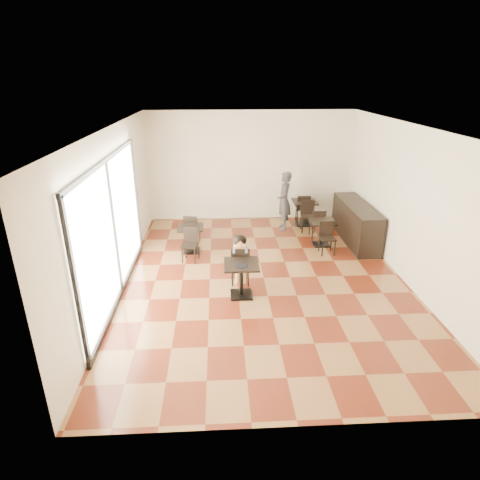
{
  "coord_description": "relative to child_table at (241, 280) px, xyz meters",
  "views": [
    {
      "loc": [
        -0.94,
        -7.73,
        4.1
      ],
      "look_at": [
        -0.53,
        -0.22,
        1.0
      ],
      "focal_mm": 30.0,
      "sensor_mm": 36.0,
      "label": 1
    }
  ],
  "objects": [
    {
      "name": "plate",
      "position": [
        0.0,
        -0.1,
        0.36
      ],
      "size": [
        0.24,
        0.24,
        0.01
      ],
      "primitive_type": "cylinder",
      "color": "black",
      "rests_on": "child_table"
    },
    {
      "name": "child",
      "position": [
        0.0,
        0.55,
        0.18
      ],
      "size": [
        0.38,
        0.54,
        1.08
      ],
      "primitive_type": null,
      "color": "slate",
      "rests_on": "child_chair"
    },
    {
      "name": "chair_back_b",
      "position": [
        2.07,
        3.48,
        0.08
      ],
      "size": [
        0.41,
        0.41,
        0.87
      ],
      "primitive_type": null,
      "rotation": [
        0.0,
        0.0,
        -0.06
      ],
      "color": "black",
      "rests_on": "floor"
    },
    {
      "name": "chair_left_b",
      "position": [
        -1.12,
        1.69,
        0.04
      ],
      "size": [
        0.42,
        0.42,
        0.79
      ],
      "primitive_type": null,
      "rotation": [
        0.0,
        0.0,
        -0.2
      ],
      "color": "black",
      "rests_on": "floor"
    },
    {
      "name": "ceiling",
      "position": [
        0.53,
        0.72,
        2.84
      ],
      "size": [
        6.0,
        8.0,
        0.01
      ],
      "primitive_type": "cube",
      "color": "white",
      "rests_on": "floor"
    },
    {
      "name": "adult_patron",
      "position": [
        1.42,
        3.73,
        0.47
      ],
      "size": [
        0.43,
        0.63,
        1.65
      ],
      "primitive_type": "imported",
      "rotation": [
        0.0,
        0.0,
        -1.63
      ],
      "color": "#3B3B40",
      "rests_on": "floor"
    },
    {
      "name": "child_chair",
      "position": [
        0.0,
        0.55,
        0.07
      ],
      "size": [
        0.38,
        0.38,
        0.86
      ],
      "primitive_type": null,
      "rotation": [
        0.0,
        0.0,
        3.14
      ],
      "color": "black",
      "rests_on": "floor"
    },
    {
      "name": "chair_left_a",
      "position": [
        -1.12,
        2.79,
        0.04
      ],
      "size": [
        0.42,
        0.42,
        0.79
      ],
      "primitive_type": null,
      "rotation": [
        0.0,
        0.0,
        2.95
      ],
      "color": "black",
      "rests_on": "floor"
    },
    {
      "name": "wall_front",
      "position": [
        0.53,
        -3.28,
        1.24
      ],
      "size": [
        6.0,
        0.01,
        3.2
      ],
      "primitive_type": "cube",
      "color": "white",
      "rests_on": "floor"
    },
    {
      "name": "chair_mid_b",
      "position": [
        2.22,
        1.93,
        0.04
      ],
      "size": [
        0.37,
        0.37,
        0.8
      ],
      "primitive_type": null,
      "rotation": [
        0.0,
        0.0,
        0.03
      ],
      "color": "black",
      "rests_on": "floor"
    },
    {
      "name": "pizza_slice",
      "position": [
        0.0,
        0.36,
        0.58
      ],
      "size": [
        0.25,
        0.19,
        0.06
      ],
      "primitive_type": null,
      "color": "tan",
      "rests_on": "child"
    },
    {
      "name": "wall_back",
      "position": [
        0.53,
        4.72,
        1.24
      ],
      "size": [
        6.0,
        0.01,
        3.2
      ],
      "primitive_type": "cube",
      "color": "white",
      "rests_on": "floor"
    },
    {
      "name": "floor",
      "position": [
        0.53,
        0.72,
        -0.36
      ],
      "size": [
        6.0,
        8.0,
        0.01
      ],
      "primitive_type": "cube",
      "color": "#8D5E34",
      "rests_on": "ground"
    },
    {
      "name": "wall_right",
      "position": [
        3.53,
        0.72,
        1.24
      ],
      "size": [
        0.01,
        8.0,
        3.2
      ],
      "primitive_type": "cube",
      "color": "white",
      "rests_on": "floor"
    },
    {
      "name": "storefront_window",
      "position": [
        -2.44,
        0.22,
        1.04
      ],
      "size": [
        0.04,
        4.5,
        2.6
      ],
      "primitive_type": "cube",
      "color": "white",
      "rests_on": "floor"
    },
    {
      "name": "chair_back_a",
      "position": [
        2.07,
        4.22,
        0.08
      ],
      "size": [
        0.41,
        0.41,
        0.87
      ],
      "primitive_type": null,
      "rotation": [
        0.0,
        0.0,
        3.08
      ],
      "color": "black",
      "rests_on": "floor"
    },
    {
      "name": "cafe_table_left",
      "position": [
        -1.12,
        2.24,
        -0.03
      ],
      "size": [
        0.73,
        0.73,
        0.66
      ],
      "primitive_type": null,
      "rotation": [
        0.0,
        0.0,
        -0.2
      ],
      "color": "black",
      "rests_on": "floor"
    },
    {
      "name": "cafe_table_mid",
      "position": [
        2.22,
        2.48,
        -0.02
      ],
      "size": [
        0.65,
        0.65,
        0.66
      ],
      "primitive_type": null,
      "rotation": [
        0.0,
        0.0,
        0.03
      ],
      "color": "black",
      "rests_on": "floor"
    },
    {
      "name": "child_table",
      "position": [
        0.0,
        0.0,
        0.0
      ],
      "size": [
        0.67,
        0.67,
        0.71
      ],
      "primitive_type": null,
      "color": "black",
      "rests_on": "floor"
    },
    {
      "name": "cafe_table_back",
      "position": [
        2.07,
        4.03,
        0.0
      ],
      "size": [
        0.72,
        0.72,
        0.72
      ],
      "primitive_type": null,
      "rotation": [
        0.0,
        0.0,
        -0.06
      ],
      "color": "black",
      "rests_on": "floor"
    },
    {
      "name": "chair_mid_a",
      "position": [
        2.22,
        3.03,
        0.04
      ],
      "size": [
        0.37,
        0.37,
        0.8
      ],
      "primitive_type": null,
      "rotation": [
        0.0,
        0.0,
        3.17
      ],
      "color": "black",
      "rests_on": "floor"
    },
    {
      "name": "wall_left",
      "position": [
        -2.47,
        0.72,
        1.24
      ],
      "size": [
        0.01,
        8.0,
        3.2
      ],
      "primitive_type": "cube",
      "color": "white",
      "rests_on": "floor"
    },
    {
      "name": "service_counter",
      "position": [
        3.18,
        2.72,
        0.14
      ],
      "size": [
        0.6,
        2.4,
        1.0
      ],
      "primitive_type": "cube",
      "color": "black",
      "rests_on": "floor"
    }
  ]
}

